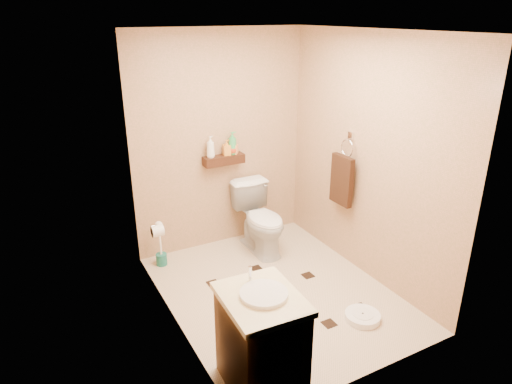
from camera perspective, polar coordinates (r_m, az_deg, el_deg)
ground at (r=4.53m, az=2.61°, el=-12.41°), size 2.50×2.50×0.00m
wall_back at (r=5.05m, az=-4.48°, el=6.22°), size 2.00×0.04×2.40m
wall_front at (r=3.07m, az=15.05°, el=-4.93°), size 2.00×0.04×2.40m
wall_left at (r=3.60m, az=-10.86°, el=-0.54°), size 0.04×2.50×2.40m
wall_right at (r=4.56m, az=13.75°, el=3.98°), size 0.04×2.50×2.40m
ceiling at (r=3.76m, az=3.26°, el=19.53°), size 2.00×2.50×0.02m
wall_shelf at (r=5.03m, az=-4.05°, el=4.03°), size 0.46×0.14×0.10m
floor_accents at (r=4.50m, az=3.59°, el=-12.66°), size 1.15×1.22×0.01m
toilet at (r=5.10m, az=0.63°, el=-3.37°), size 0.44×0.76×0.76m
vanity at (r=3.36m, az=0.66°, el=-18.07°), size 0.54×0.65×0.88m
bathroom_scale at (r=4.27m, az=13.17°, el=-14.91°), size 0.34×0.34×0.06m
toilet_brush at (r=4.99m, az=-11.82°, el=-7.08°), size 0.12×0.12×0.51m
towel_ring at (r=4.77m, az=10.72°, el=1.75°), size 0.12×0.30×0.76m
toilet_paper at (r=4.43m, az=-12.22°, el=-4.78°), size 0.12×0.11×0.12m
bottle_a at (r=4.92m, az=-5.72°, el=5.62°), size 0.12×0.12×0.23m
bottle_b at (r=5.00m, az=-3.69°, el=5.58°), size 0.09×0.09×0.17m
bottle_c at (r=5.04m, az=-2.98°, el=5.50°), size 0.15×0.15×0.14m
bottle_d at (r=5.02m, az=-2.97°, el=6.13°), size 0.11×0.11×0.25m
bottle_e at (r=5.04m, az=-2.73°, el=5.65°), size 0.10×0.10×0.16m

